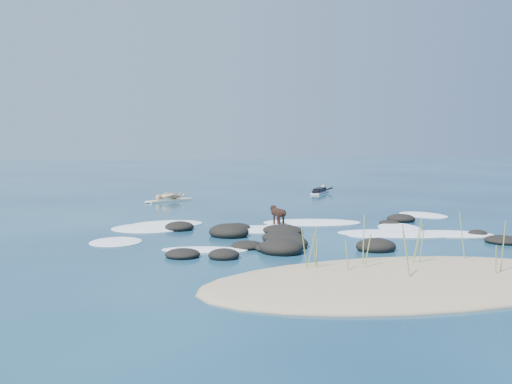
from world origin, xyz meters
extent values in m
plane|color=#0A2642|center=(0.00, 0.00, 0.00)|extent=(160.00, 160.00, 0.00)
ellipsoid|color=#9E8966|center=(0.00, -8.20, 0.00)|extent=(9.00, 4.40, 0.60)
cylinder|color=olive|center=(-0.71, -7.79, 0.56)|extent=(0.22, 0.12, 0.86)
cylinder|color=olive|center=(-1.72, -7.42, 0.51)|extent=(0.04, 0.06, 0.77)
cylinder|color=olive|center=(0.97, -7.01, 0.60)|extent=(0.13, 0.23, 0.94)
cylinder|color=olive|center=(-1.23, -7.95, 0.53)|extent=(0.11, 0.09, 0.82)
cylinder|color=olive|center=(-0.57, -7.32, 0.74)|extent=(0.13, 0.18, 1.22)
cylinder|color=olive|center=(-1.95, -7.25, 0.64)|extent=(0.20, 0.09, 1.03)
cylinder|color=olive|center=(-1.88, -7.53, 0.66)|extent=(0.26, 0.10, 1.06)
cylinder|color=olive|center=(1.96, -7.28, 0.73)|extent=(0.16, 0.12, 1.22)
cylinder|color=olive|center=(0.58, -7.12, 0.60)|extent=(0.20, 0.05, 0.95)
cylinder|color=olive|center=(0.56, -7.64, 0.70)|extent=(0.24, 0.04, 1.15)
cylinder|color=olive|center=(-0.32, -8.80, 0.67)|extent=(0.19, 0.13, 1.08)
cylinder|color=olive|center=(-1.71, -7.26, 0.55)|extent=(0.16, 0.11, 0.85)
cylinder|color=olive|center=(1.92, -8.77, 0.73)|extent=(0.09, 0.07, 1.23)
cylinder|color=olive|center=(1.66, -8.91, 0.49)|extent=(0.12, 0.12, 0.74)
cylinder|color=olive|center=(0.69, -7.63, 0.57)|extent=(0.12, 0.07, 0.91)
ellipsoid|color=black|center=(3.78, -0.18, 0.05)|extent=(0.80, 0.91, 0.18)
ellipsoid|color=black|center=(-2.33, -3.52, 0.07)|extent=(0.99, 0.92, 0.26)
ellipsoid|color=black|center=(-1.14, -3.58, 0.10)|extent=(1.20, 1.41, 0.41)
ellipsoid|color=black|center=(-1.62, -4.40, 0.13)|extent=(1.54, 1.59, 0.51)
ellipsoid|color=black|center=(-4.26, -4.32, 0.07)|extent=(1.17, 1.17, 0.29)
ellipsoid|color=black|center=(-2.43, -1.34, 0.13)|extent=(1.65, 1.73, 0.52)
ellipsoid|color=black|center=(1.01, -4.73, 0.11)|extent=(1.13, 0.98, 0.45)
ellipsoid|color=black|center=(-1.71, -4.02, 0.07)|extent=(1.15, 1.27, 0.27)
ellipsoid|color=black|center=(-3.26, -4.76, 0.08)|extent=(0.93, 0.89, 0.33)
ellipsoid|color=black|center=(-3.80, 0.38, 0.09)|extent=(1.21, 1.30, 0.36)
ellipsoid|color=black|center=(-1.01, -2.56, 0.09)|extent=(1.49, 1.62, 0.35)
ellipsoid|color=black|center=(5.21, -4.56, 0.07)|extent=(1.40, 1.41, 0.28)
ellipsoid|color=black|center=(5.32, -3.18, 0.06)|extent=(0.74, 0.66, 0.24)
ellipsoid|color=black|center=(-0.59, -1.16, 0.08)|extent=(1.34, 1.60, 0.33)
ellipsoid|color=black|center=(4.53, 0.35, 0.09)|extent=(1.10, 0.97, 0.37)
ellipsoid|color=black|center=(-1.91, -0.15, 0.07)|extent=(1.13, 1.12, 0.30)
ellipsoid|color=white|center=(-3.56, -3.57, 0.01)|extent=(2.57, 1.55, 0.12)
ellipsoid|color=white|center=(3.62, -1.21, 0.01)|extent=(2.07, 2.67, 0.12)
ellipsoid|color=white|center=(-5.93, -1.66, 0.01)|extent=(1.99, 2.11, 0.12)
ellipsoid|color=white|center=(-4.13, 1.66, 0.01)|extent=(3.07, 2.44, 0.12)
ellipsoid|color=white|center=(6.27, 1.73, 0.01)|extent=(2.02, 2.57, 0.12)
ellipsoid|color=white|center=(4.59, -2.81, 0.01)|extent=(3.05, 2.37, 0.12)
ellipsoid|color=white|center=(2.01, -2.31, 0.01)|extent=(1.71, 1.31, 0.12)
ellipsoid|color=white|center=(-4.80, 0.88, 0.01)|extent=(2.90, 2.67, 0.12)
ellipsoid|color=white|center=(2.92, -2.33, 0.01)|extent=(4.19, 2.94, 0.12)
ellipsoid|color=white|center=(-1.56, -0.38, 0.01)|extent=(1.33, 1.36, 0.12)
ellipsoid|color=white|center=(1.15, 0.79, 0.01)|extent=(3.98, 2.63, 0.12)
ellipsoid|color=white|center=(-1.11, -0.35, 0.01)|extent=(2.62, 2.24, 0.12)
ellipsoid|color=white|center=(-0.34, 0.23, 0.01)|extent=(1.10, 0.90, 0.12)
cube|color=beige|center=(-3.21, 9.85, 0.05)|extent=(2.39, 1.68, 0.08)
ellipsoid|color=beige|center=(-2.14, 10.46, 0.05)|extent=(0.57, 0.49, 0.09)
ellipsoid|color=beige|center=(-4.28, 9.23, 0.05)|extent=(0.57, 0.49, 0.09)
imported|color=tan|center=(-3.21, 9.85, 0.89)|extent=(0.63, 0.70, 1.60)
cube|color=silver|center=(5.70, 12.11, 0.05)|extent=(1.75, 2.17, 0.08)
ellipsoid|color=silver|center=(6.36, 13.05, 0.05)|extent=(0.51, 0.57, 0.09)
cube|color=black|center=(5.70, 12.11, 0.21)|extent=(1.15, 1.39, 0.23)
sphere|color=tan|center=(6.17, 12.78, 0.33)|extent=(0.33, 0.33, 0.24)
cylinder|color=black|center=(6.02, 13.07, 0.20)|extent=(0.58, 0.21, 0.26)
cylinder|color=black|center=(6.50, 12.74, 0.20)|extent=(0.38, 0.54, 0.26)
cube|color=black|center=(5.25, 11.48, 0.17)|extent=(0.62, 0.67, 0.15)
cylinder|color=black|center=(-0.34, 0.13, 0.51)|extent=(0.39, 0.64, 0.29)
sphere|color=black|center=(-0.39, 0.39, 0.51)|extent=(0.35, 0.35, 0.30)
sphere|color=black|center=(-0.29, -0.14, 0.51)|extent=(0.32, 0.32, 0.27)
sphere|color=black|center=(-0.42, 0.56, 0.61)|extent=(0.25, 0.25, 0.22)
cone|color=black|center=(-0.44, 0.69, 0.60)|extent=(0.14, 0.15, 0.11)
cone|color=black|center=(-0.47, 0.54, 0.70)|extent=(0.11, 0.09, 0.11)
cone|color=black|center=(-0.36, 0.56, 0.70)|extent=(0.11, 0.09, 0.11)
cylinder|color=black|center=(-0.45, 0.32, 0.20)|extent=(0.08, 0.08, 0.39)
cylinder|color=black|center=(-0.30, 0.34, 0.20)|extent=(0.08, 0.08, 0.39)
cylinder|color=black|center=(-0.38, -0.09, 0.20)|extent=(0.08, 0.08, 0.39)
cylinder|color=black|center=(-0.23, -0.06, 0.20)|extent=(0.08, 0.08, 0.39)
cylinder|color=black|center=(-0.27, -0.27, 0.56)|extent=(0.10, 0.29, 0.17)
camera|label=1|loc=(-6.00, -18.93, 2.97)|focal=40.00mm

